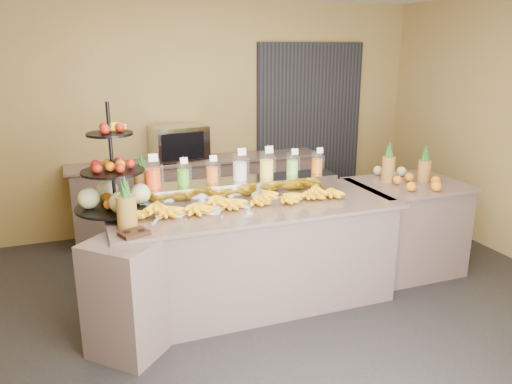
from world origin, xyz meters
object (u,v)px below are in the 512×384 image
condiment_caddy (134,233)px  oven_warmer (179,143)px  pitcher_tray (240,188)px  banana_heap (241,198)px  fruit_stand (119,185)px  right_fruit_pile (411,176)px

condiment_caddy → oven_warmer: bearing=70.3°
pitcher_tray → banana_heap: (-0.09, -0.29, -0.01)m
pitcher_tray → condiment_caddy: 1.24m
banana_heap → oven_warmer: bearing=93.1°
banana_heap → pitcher_tray: bearing=72.4°
fruit_stand → right_fruit_pile: 2.79m
condiment_caddy → oven_warmer: (0.84, 2.35, 0.19)m
pitcher_tray → condiment_caddy: bearing=-147.0°
condiment_caddy → oven_warmer: 2.50m
pitcher_tray → right_fruit_pile: right_fruit_pile is taller
pitcher_tray → fruit_stand: fruit_stand is taller
pitcher_tray → fruit_stand: (-1.07, -0.11, 0.16)m
oven_warmer → fruit_stand: bearing=-122.4°
banana_heap → fruit_stand: 1.01m
banana_heap → right_fruit_pile: size_ratio=4.13×
banana_heap → fruit_stand: bearing=169.2°
right_fruit_pile → oven_warmer: oven_warmer is taller
fruit_stand → pitcher_tray: bearing=14.5°
pitcher_tray → right_fruit_pile: bearing=-7.4°
pitcher_tray → right_fruit_pile: 1.72m
pitcher_tray → banana_heap: size_ratio=0.91×
fruit_stand → right_fruit_pile: (2.78, -0.11, -0.15)m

